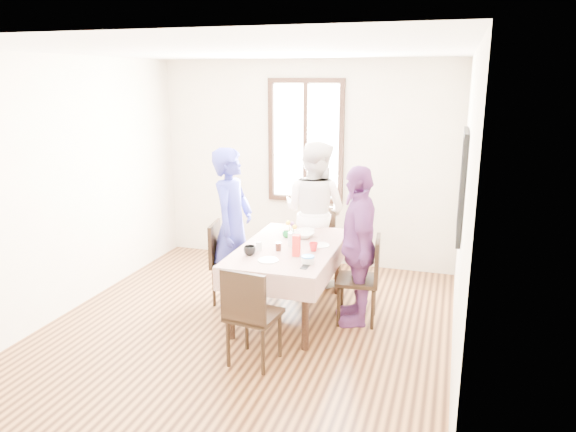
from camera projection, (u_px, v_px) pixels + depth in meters
The scene contains 30 objects.
ground at pixel (245, 329), 5.46m from camera, with size 4.50×4.50×0.00m, color black.
back_wall at pixel (306, 164), 7.20m from camera, with size 4.00×4.00×0.00m, color beige.
right_wall at pixel (463, 215), 4.55m from camera, with size 4.50×4.50×0.00m, color beige.
window_frame at pixel (306, 141), 7.11m from camera, with size 1.02×0.06×1.62m, color black.
window_pane at pixel (306, 141), 7.12m from camera, with size 0.90×0.02×1.50m, color white.
art_poster at pixel (463, 185), 4.78m from camera, with size 0.04×0.76×0.96m, color red.
dining_table at pixel (289, 281), 5.73m from camera, with size 0.86×1.53×0.75m, color black.
tablecloth at pixel (289, 247), 5.64m from camera, with size 0.98×1.65×0.01m, color #4E0D03.
chair_left at pixel (232, 263), 6.05m from camera, with size 0.42×0.42×0.91m, color black.
chair_right at pixel (358, 280), 5.55m from camera, with size 0.42×0.42×0.91m, color black.
chair_far at pixel (315, 245), 6.69m from camera, with size 0.42×0.42×0.91m, color black.
chair_near at pixel (254, 314), 4.74m from camera, with size 0.42×0.42×0.91m, color black.
person_left at pixel (233, 227), 5.94m from camera, with size 0.64×0.42×1.75m, color #303294.
person_far at pixel (315, 213), 6.56m from camera, with size 0.85×0.66×1.75m, color white.
person_right at pixel (357, 246), 5.47m from camera, with size 0.96×0.40×1.64m, color #66306C.
mug_black at pixel (250, 251), 5.35m from camera, with size 0.12×0.12×0.09m, color black.
mug_flag at pixel (314, 247), 5.47m from camera, with size 0.09×0.09×0.09m, color red.
mug_green at pixel (286, 234), 5.94m from camera, with size 0.09×0.09×0.07m, color #0C7226.
serving_bowl at pixel (304, 235), 5.94m from camera, with size 0.23×0.23×0.06m, color white.
juice_carton at pixel (296, 245), 5.31m from camera, with size 0.07×0.07×0.21m, color red.
butter_tub at pixel (308, 260), 5.12m from camera, with size 0.12×0.12×0.06m, color white.
jam_jar at pixel (278, 247), 5.49m from camera, with size 0.06×0.06×0.08m, color black.
drinking_glass at pixel (259, 246), 5.50m from camera, with size 0.06×0.06×0.09m, color silver.
smartphone at pixel (305, 267), 5.02m from camera, with size 0.07×0.13×0.01m, color black.
flower_vase at pixel (292, 239), 5.63m from camera, with size 0.07×0.07×0.15m, color silver.
plate_right at pixel (320, 245), 5.65m from camera, with size 0.20×0.20×0.01m, color white.
plate_far at pixel (306, 230), 6.21m from camera, with size 0.20×0.20×0.01m, color white.
plate_near at pixel (268, 260), 5.19m from camera, with size 0.20×0.20×0.01m, color white.
butter_lid at pixel (308, 256), 5.11m from camera, with size 0.12×0.12×0.01m, color blue.
flower_bunch at pixel (292, 228), 5.60m from camera, with size 0.09×0.09×0.10m, color yellow, non-canonical shape.
Camera 1 is at (1.90, -4.64, 2.48)m, focal length 33.76 mm.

